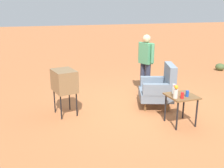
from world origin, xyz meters
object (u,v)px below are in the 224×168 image
(soda_can_blue, at_px, (187,94))
(bottle_short_clear, at_px, (174,89))
(side_table, at_px, (181,100))
(armchair, at_px, (160,87))
(tv_on_stand, at_px, (64,81))
(soda_can_red, at_px, (182,95))
(flower_vase, at_px, (176,91))
(person_standing, at_px, (146,61))

(soda_can_blue, distance_m, bottle_short_clear, 0.30)
(side_table, bearing_deg, armchair, 176.56)
(side_table, xyz_separation_m, soda_can_blue, (0.10, 0.05, 0.15))
(tv_on_stand, height_order, soda_can_blue, tv_on_stand)
(side_table, distance_m, tv_on_stand, 2.52)
(armchair, relative_size, bottle_short_clear, 5.30)
(soda_can_red, distance_m, soda_can_blue, 0.17)
(soda_can_red, bearing_deg, bottle_short_clear, 178.14)
(tv_on_stand, relative_size, bottle_short_clear, 5.15)
(armchair, xyz_separation_m, flower_vase, (1.07, -0.27, 0.28))
(soda_can_red, bearing_deg, person_standing, 172.43)
(person_standing, height_order, flower_vase, person_standing)
(soda_can_red, distance_m, flower_vase, 0.16)
(tv_on_stand, distance_m, soda_can_red, 2.51)
(soda_can_blue, bearing_deg, flower_vase, -90.69)
(person_standing, relative_size, soda_can_blue, 13.44)
(armchair, height_order, side_table, armchair)
(armchair, xyz_separation_m, bottle_short_clear, (0.81, -0.15, 0.23))
(soda_can_red, distance_m, bottle_short_clear, 0.33)
(soda_can_red, bearing_deg, tv_on_stand, -124.97)
(soda_can_blue, bearing_deg, bottle_short_clear, -151.33)
(side_table, xyz_separation_m, tv_on_stand, (-1.28, -2.16, 0.25))
(bottle_short_clear, bearing_deg, flower_vase, -25.21)
(flower_vase, bearing_deg, soda_can_blue, 89.31)
(tv_on_stand, distance_m, bottle_short_clear, 2.35)
(soda_can_red, xyz_separation_m, bottle_short_clear, (-0.32, 0.01, 0.04))
(person_standing, bearing_deg, soda_can_blue, -3.69)
(armchair, distance_m, soda_can_red, 1.16)
(bottle_short_clear, distance_m, flower_vase, 0.29)
(soda_can_blue, bearing_deg, person_standing, 176.31)
(flower_vase, bearing_deg, bottle_short_clear, 154.79)
(tv_on_stand, bearing_deg, armchair, 82.26)
(side_table, xyz_separation_m, flower_vase, (0.10, -0.21, 0.24))
(tv_on_stand, relative_size, soda_can_red, 8.44)
(side_table, height_order, soda_can_red, soda_can_red)
(soda_can_blue, relative_size, flower_vase, 0.46)
(side_table, relative_size, flower_vase, 2.37)
(side_table, relative_size, soda_can_blue, 5.14)
(soda_can_blue, xyz_separation_m, bottle_short_clear, (-0.26, -0.14, 0.04))
(person_standing, xyz_separation_m, soda_can_blue, (2.15, -0.14, -0.25))
(armchair, height_order, soda_can_blue, armchair)
(armchair, bearing_deg, soda_can_red, -8.05)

